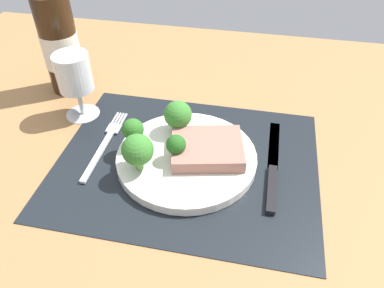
% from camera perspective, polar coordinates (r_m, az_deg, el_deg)
% --- Properties ---
extents(ground_plane, '(1.40, 1.10, 0.03)m').
position_cam_1_polar(ground_plane, '(0.65, -0.80, -3.78)').
color(ground_plane, '#996D42').
extents(placemat, '(0.44, 0.35, 0.00)m').
position_cam_1_polar(placemat, '(0.64, -0.82, -2.74)').
color(placemat, black).
rests_on(placemat, ground_plane).
extents(plate, '(0.24, 0.24, 0.02)m').
position_cam_1_polar(plate, '(0.64, -0.83, -2.12)').
color(plate, silver).
rests_on(plate, placemat).
extents(steak, '(0.14, 0.12, 0.02)m').
position_cam_1_polar(steak, '(0.63, 2.33, -0.70)').
color(steak, '#9E6B5B').
rests_on(steak, plate).
extents(broccoli_near_fork, '(0.05, 0.05, 0.06)m').
position_cam_1_polar(broccoli_near_fork, '(0.66, -2.17, 4.46)').
color(broccoli_near_fork, '#5B8942').
rests_on(broccoli_near_fork, plate).
extents(broccoli_front_edge, '(0.05, 0.05, 0.07)m').
position_cam_1_polar(broccoli_front_edge, '(0.59, -8.30, -0.93)').
color(broccoli_front_edge, '#6B994C').
rests_on(broccoli_front_edge, plate).
extents(broccoli_back_left, '(0.04, 0.04, 0.05)m').
position_cam_1_polar(broccoli_back_left, '(0.64, -9.00, 2.08)').
color(broccoli_back_left, '#5B8942').
rests_on(broccoli_back_left, plate).
extents(broccoli_center, '(0.03, 0.03, 0.05)m').
position_cam_1_polar(broccoli_center, '(0.60, -2.45, -0.22)').
color(broccoli_center, '#6B994C').
rests_on(broccoli_center, plate).
extents(fork, '(0.02, 0.19, 0.01)m').
position_cam_1_polar(fork, '(0.69, -13.13, 0.12)').
color(fork, silver).
rests_on(fork, placemat).
extents(knife, '(0.02, 0.23, 0.01)m').
position_cam_1_polar(knife, '(0.64, 12.23, -3.85)').
color(knife, black).
rests_on(knife, placemat).
extents(wine_bottle, '(0.08, 0.08, 0.30)m').
position_cam_1_polar(wine_bottle, '(0.83, -19.53, 14.34)').
color(wine_bottle, '#331E0F').
rests_on(wine_bottle, ground_plane).
extents(wine_glass, '(0.07, 0.07, 0.13)m').
position_cam_1_polar(wine_glass, '(0.74, -17.51, 9.77)').
color(wine_glass, silver).
rests_on(wine_glass, ground_plane).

